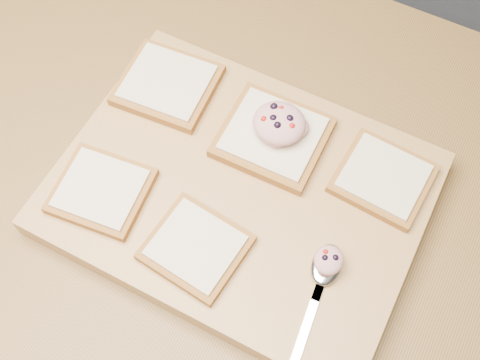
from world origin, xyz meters
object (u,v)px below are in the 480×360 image
object	(u,v)px
cutting_board	(240,193)
spoon	(323,275)
tuna_salad_dollop	(279,123)
bread_far_center	(273,136)

from	to	relation	value
cutting_board	spoon	xyz separation A→B (m)	(0.14, -0.06, 0.02)
spoon	tuna_salad_dollop	bearing A→B (deg)	131.41
cutting_board	spoon	world-z (taller)	spoon
tuna_salad_dollop	spoon	world-z (taller)	tuna_salad_dollop
bread_far_center	cutting_board	bearing A→B (deg)	-94.34
spoon	cutting_board	bearing A→B (deg)	157.04
tuna_salad_dollop	bread_far_center	bearing A→B (deg)	-121.25
tuna_salad_dollop	spoon	bearing A→B (deg)	-48.59
cutting_board	bread_far_center	distance (m)	0.09
spoon	bread_far_center	bearing A→B (deg)	133.65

